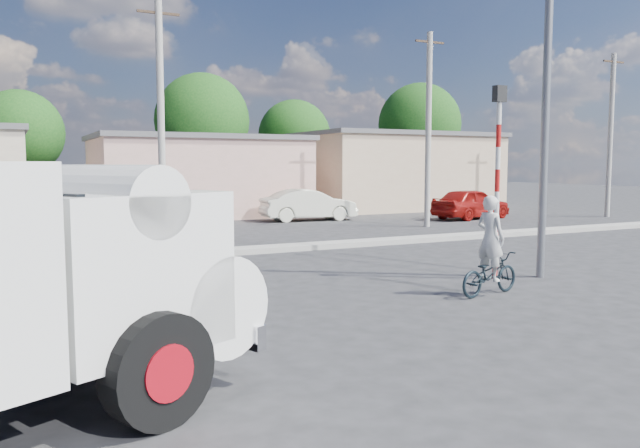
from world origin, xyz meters
name	(u,v)px	position (x,y,z in m)	size (l,w,h in m)	color
ground_plane	(418,306)	(0.00, 0.00, 0.00)	(120.00, 120.00, 0.00)	#28282A
median	(261,249)	(0.00, 8.00, 0.08)	(40.00, 0.80, 0.16)	#99968E
bicycle	(489,274)	(1.87, 0.20, 0.43)	(0.57, 1.65, 0.86)	black
cyclist	(490,253)	(1.87, 0.20, 0.85)	(0.62, 0.41, 1.70)	silver
car_cream	(309,205)	(5.80, 16.83, 0.73)	(1.54, 4.43, 1.46)	white
car_red	(471,204)	(13.17, 14.16, 0.74)	(1.74, 4.33, 1.47)	maroon
traffic_pole	(498,165)	(3.20, 1.50, 2.59)	(0.28, 0.18, 4.36)	red
streetlight	(542,59)	(4.14, 1.20, 4.96)	(2.34, 0.22, 9.00)	slate
building_row	(180,174)	(1.10, 22.00, 2.13)	(37.80, 7.30, 4.44)	beige
tree_row	(196,125)	(3.76, 28.45, 4.99)	(43.62, 7.43, 8.42)	#38281E
utility_poles	(303,125)	(3.25, 12.00, 4.07)	(35.40, 0.24, 8.00)	#99968E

